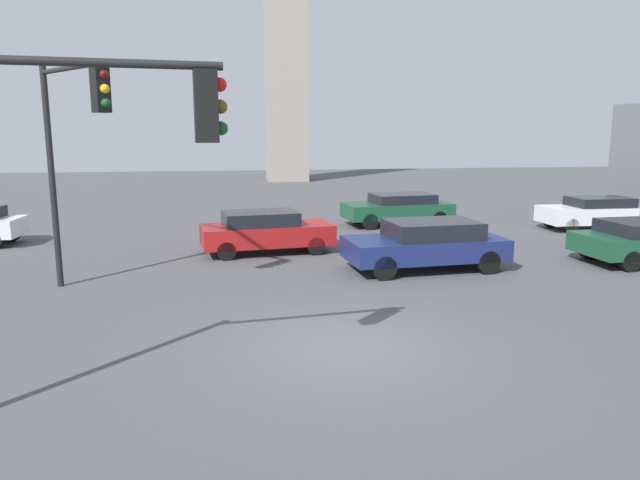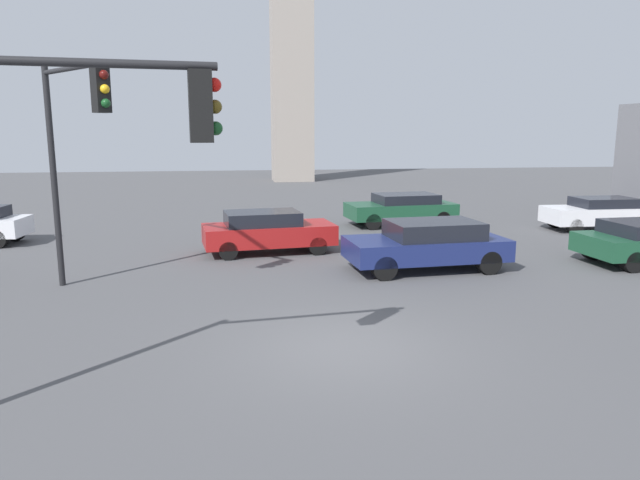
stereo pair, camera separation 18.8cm
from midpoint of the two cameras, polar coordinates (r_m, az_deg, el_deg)
ground_plane at (r=11.35m, az=2.71°, el=-10.45°), size 104.20×104.20×0.00m
traffic_light_1 at (r=15.33m, az=-22.68°, el=9.89°), size 2.09×2.70×5.83m
traffic_light_2 at (r=8.61m, az=-24.37°, el=7.59°), size 4.38×0.67×5.14m
car_1 at (r=19.82m, az=-4.91°, el=0.90°), size 4.57×2.38×1.42m
car_3 at (r=17.59m, az=10.82°, el=-0.39°), size 4.80×2.40×1.47m
car_5 at (r=25.87m, az=8.21°, el=3.10°), size 4.83×2.44×1.38m
car_6 at (r=27.12m, az=26.01°, el=2.43°), size 4.58×1.94×1.36m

